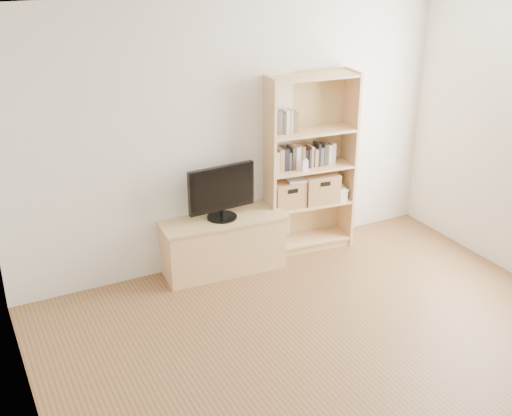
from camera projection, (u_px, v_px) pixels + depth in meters
floor at (385, 399)px, 4.61m from camera, size 4.50×5.00×0.01m
back_wall at (234, 134)px, 6.13m from camera, size 4.50×0.02×2.60m
left_wall at (37, 328)px, 3.15m from camera, size 0.02×5.00×2.60m
ceiling at (422, 27)px, 3.57m from camera, size 4.50×5.00×0.01m
tv_stand at (223, 245)px, 6.26m from camera, size 1.19×0.51×0.53m
bookshelf at (310, 164)px, 6.46m from camera, size 0.95×0.42×1.85m
television at (221, 192)px, 6.04m from camera, size 0.68×0.09×0.53m
books_row_mid at (309, 156)px, 6.45m from camera, size 0.80×0.20×0.21m
books_row_upper at (291, 122)px, 6.23m from camera, size 0.38×0.19×0.19m
baby_monitor at (305, 166)px, 6.33m from camera, size 0.06×0.04×0.11m
basket_left at (287, 193)px, 6.49m from camera, size 0.34×0.29×0.27m
basket_right at (319, 187)px, 6.60m from camera, size 0.40×0.34×0.30m
laptop at (303, 178)px, 6.48m from camera, size 0.38×0.30×0.03m
magazine_stack at (336, 193)px, 6.71m from camera, size 0.22×0.27×0.11m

